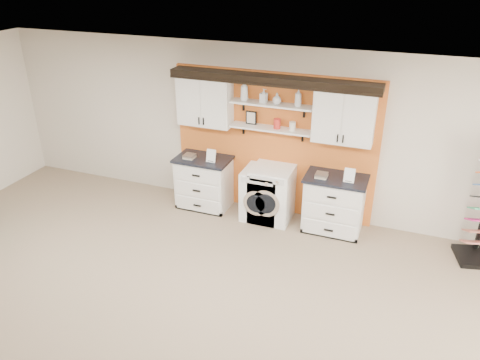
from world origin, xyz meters
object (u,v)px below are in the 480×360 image
at_px(base_cabinet_right, 334,204).
at_px(washer, 263,193).
at_px(dryer, 272,193).
at_px(base_cabinet_left, 204,182).

xyz_separation_m(base_cabinet_right, washer, (-1.19, -0.00, -0.03)).
bearing_deg(dryer, washer, 180.00).
distance_m(base_cabinet_left, dryer, 1.23).
relative_size(washer, dryer, 0.94).
height_order(base_cabinet_right, washer, base_cabinet_right).
distance_m(washer, dryer, 0.16).
bearing_deg(washer, dryer, -0.00).
bearing_deg(dryer, base_cabinet_left, 179.84).
distance_m(base_cabinet_left, base_cabinet_right, 2.26).
distance_m(base_cabinet_right, washer, 1.19).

